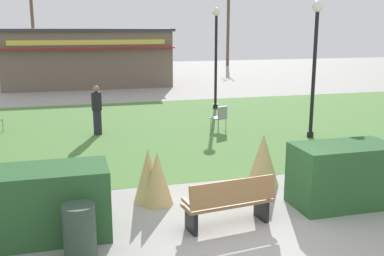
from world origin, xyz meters
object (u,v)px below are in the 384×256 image
(cafe_chair_east, at_px, (220,116))
(parked_car_west_slot, at_px, (46,66))
(tree_right_bg, at_px, (33,29))
(tree_left_bg, at_px, (228,30))
(lamppost_far, at_px, (216,46))
(food_kiosk, at_px, (88,57))
(person_strolling, at_px, (97,110))
(trash_bin, at_px, (80,232))
(park_bench, at_px, (229,202))
(lamppost_mid, at_px, (315,54))

(cafe_chair_east, bearing_deg, parked_car_west_slot, 107.30)
(parked_car_west_slot, xyz_separation_m, tree_right_bg, (-1.16, 6.66, 2.71))
(tree_left_bg, bearing_deg, parked_car_west_slot, -166.38)
(lamppost_far, relative_size, parked_car_west_slot, 1.05)
(lamppost_far, distance_m, parked_car_west_slot, 19.38)
(food_kiosk, relative_size, tree_right_bg, 1.36)
(person_strolling, distance_m, parked_car_west_slot, 21.44)
(tree_left_bg, bearing_deg, person_strolling, -118.41)
(trash_bin, distance_m, food_kiosk, 22.02)
(lamppost_far, bearing_deg, trash_bin, -116.94)
(park_bench, xyz_separation_m, tree_left_bg, (11.76, 33.29, 2.78))
(park_bench, height_order, tree_left_bg, tree_left_bg)
(lamppost_far, xyz_separation_m, parked_car_west_slot, (-8.03, 17.50, -2.13))
(lamppost_mid, height_order, food_kiosk, lamppost_mid)
(lamppost_far, distance_m, person_strolling, 6.91)
(food_kiosk, relative_size, person_strolling, 5.97)
(lamppost_mid, relative_size, person_strolling, 2.62)
(lamppost_mid, xyz_separation_m, lamppost_far, (-1.38, 6.04, 0.00))
(parked_car_west_slot, height_order, tree_right_bg, tree_right_bg)
(food_kiosk, bearing_deg, lamppost_far, -61.84)
(park_bench, bearing_deg, trash_bin, -169.44)
(lamppost_far, bearing_deg, park_bench, -106.85)
(cafe_chair_east, bearing_deg, food_kiosk, 105.67)
(lamppost_mid, distance_m, tree_right_bg, 32.00)
(lamppost_far, height_order, person_strolling, lamppost_far)
(trash_bin, distance_m, parked_car_west_slot, 29.92)
(lamppost_far, height_order, tree_left_bg, tree_left_bg)
(park_bench, height_order, lamppost_far, lamppost_far)
(tree_right_bg, bearing_deg, lamppost_mid, -70.71)
(trash_bin, relative_size, tree_right_bg, 0.12)
(food_kiosk, distance_m, cafe_chair_east, 14.50)
(lamppost_far, bearing_deg, tree_left_bg, 69.13)
(person_strolling, distance_m, tree_right_bg, 28.30)
(trash_bin, relative_size, parked_car_west_slot, 0.22)
(food_kiosk, bearing_deg, trash_bin, -93.00)
(tree_left_bg, bearing_deg, cafe_chair_east, -110.06)
(food_kiosk, bearing_deg, person_strolling, -91.41)
(lamppost_mid, xyz_separation_m, tree_right_bg, (-10.57, 30.20, 0.58))
(parked_car_west_slot, bearing_deg, park_bench, -81.40)
(park_bench, xyz_separation_m, lamppost_far, (3.59, 11.86, 2.29))
(lamppost_mid, bearing_deg, cafe_chair_east, 146.69)
(lamppost_mid, height_order, trash_bin, lamppost_mid)
(cafe_chair_east, height_order, person_strolling, person_strolling)
(lamppost_far, bearing_deg, parked_car_west_slot, 114.64)
(person_strolling, relative_size, parked_car_west_slot, 0.40)
(food_kiosk, bearing_deg, cafe_chair_east, -74.33)
(food_kiosk, relative_size, parked_car_west_slot, 2.39)
(parked_car_west_slot, bearing_deg, person_strolling, -83.13)
(tree_right_bg, bearing_deg, cafe_chair_east, -74.38)
(lamppost_far, relative_size, cafe_chair_east, 4.97)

